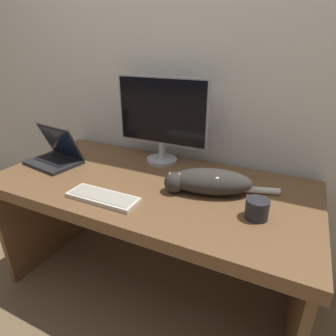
# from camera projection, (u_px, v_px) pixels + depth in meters

# --- Properties ---
(wall_back) EXTENTS (6.40, 0.06, 2.60)m
(wall_back) POSITION_uv_depth(u_px,v_px,m) (186.00, 58.00, 1.60)
(wall_back) COLOR silver
(wall_back) RESTS_ON ground_plane
(desk) EXTENTS (1.66, 0.79, 0.71)m
(desk) POSITION_uv_depth(u_px,v_px,m) (150.00, 205.00, 1.52)
(desk) COLOR brown
(desk) RESTS_ON ground_plane
(monitor) EXTENTS (0.56, 0.18, 0.50)m
(monitor) POSITION_uv_depth(u_px,v_px,m) (162.00, 117.00, 1.61)
(monitor) COLOR #B2B2B7
(monitor) RESTS_ON desk
(laptop) EXTENTS (0.33, 0.27, 0.23)m
(laptop) POSITION_uv_depth(u_px,v_px,m) (56.00, 156.00, 1.68)
(laptop) COLOR #232326
(laptop) RESTS_ON desk
(external_keyboard) EXTENTS (0.35, 0.12, 0.02)m
(external_keyboard) POSITION_uv_depth(u_px,v_px,m) (103.00, 197.00, 1.29)
(external_keyboard) COLOR beige
(external_keyboard) RESTS_ON desk
(cat) EXTENTS (0.52, 0.27, 0.12)m
(cat) POSITION_uv_depth(u_px,v_px,m) (208.00, 181.00, 1.34)
(cat) COLOR #332D28
(cat) RESTS_ON desk
(coffee_mug) EXTENTS (0.10, 0.10, 0.08)m
(coffee_mug) POSITION_uv_depth(u_px,v_px,m) (257.00, 209.00, 1.14)
(coffee_mug) COLOR #232328
(coffee_mug) RESTS_ON desk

